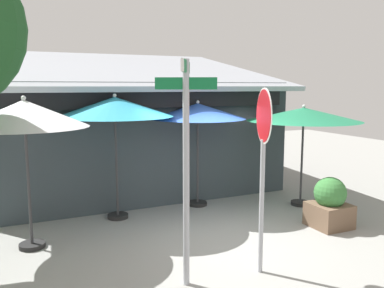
{
  "coord_description": "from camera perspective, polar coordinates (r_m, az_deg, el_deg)",
  "views": [
    {
      "loc": [
        -3.6,
        -6.25,
        2.79
      ],
      "look_at": [
        -0.16,
        1.2,
        1.6
      ],
      "focal_mm": 37.49,
      "sensor_mm": 36.0,
      "label": 1
    }
  ],
  "objects": [
    {
      "name": "patio_umbrella_royal_blue_right",
      "position": [
        9.18,
        0.83,
        4.59
      ],
      "size": [
        2.2,
        2.2,
        2.47
      ],
      "color": "black",
      "rests_on": "ground"
    },
    {
      "name": "patio_umbrella_ivory_left",
      "position": [
        7.23,
        -22.74,
        3.84
      ],
      "size": [
        2.11,
        2.11,
        2.63
      ],
      "color": "black",
      "rests_on": "ground"
    },
    {
      "name": "street_sign_post",
      "position": [
        5.42,
        -0.85,
        -1.13
      ],
      "size": [
        0.73,
        0.79,
        3.15
      ],
      "color": "#A8AAB2",
      "rests_on": "ground"
    },
    {
      "name": "sidewalk_planter",
      "position": [
        8.5,
        18.99,
        -8.07
      ],
      "size": [
        0.72,
        0.72,
        1.01
      ],
      "color": "brown",
      "rests_on": "ground"
    },
    {
      "name": "cafe_building",
      "position": [
        11.73,
        -9.49,
        1.98
      ],
      "size": [
        7.68,
        6.08,
        3.9
      ],
      "color": "#333D42",
      "rests_on": "ground"
    },
    {
      "name": "patio_umbrella_forest_green_far_right",
      "position": [
        9.56,
        15.6,
        3.98
      ],
      "size": [
        2.6,
        2.6,
        2.37
      ],
      "color": "black",
      "rests_on": "ground"
    },
    {
      "name": "stop_sign",
      "position": [
        5.89,
        10.09,
        -0.1
      ],
      "size": [
        0.28,
        0.77,
        2.77
      ],
      "color": "#A8AAB2",
      "rests_on": "ground"
    },
    {
      "name": "patio_umbrella_teal_center",
      "position": [
        8.4,
        -10.91,
        5.11
      ],
      "size": [
        2.41,
        2.41,
        2.64
      ],
      "color": "black",
      "rests_on": "ground"
    },
    {
      "name": "ground_plane",
      "position": [
        7.76,
        4.93,
        -13.27
      ],
      "size": [
        28.0,
        28.0,
        0.1
      ],
      "primitive_type": "cube",
      "color": "gray"
    }
  ]
}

